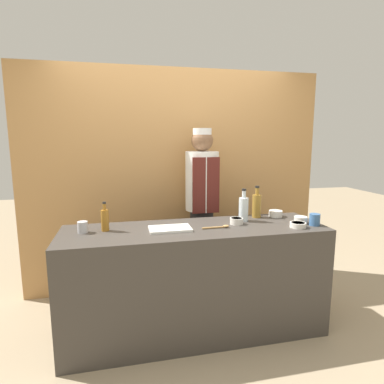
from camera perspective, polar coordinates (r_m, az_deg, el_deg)
ground_plane at (r=3.07m, az=0.58°, el=-23.39°), size 14.00×14.00×0.00m
cabinet_wall at (r=3.59m, az=-3.03°, el=2.00°), size 3.26×0.18×2.40m
counter at (r=2.85m, az=0.59°, el=-15.46°), size 2.19×0.65×0.94m
sauce_bowl_purple at (r=2.97m, az=18.74°, el=-4.64°), size 0.11×0.11×0.06m
sauce_bowl_brown at (r=2.83m, az=18.31°, el=-5.54°), size 0.13×0.13×0.04m
sauce_bowl_red at (r=2.81m, az=7.92°, el=-5.08°), size 0.11×0.11×0.05m
sauce_bowl_white at (r=3.15m, az=14.64°, el=-3.67°), size 0.13×0.13×0.06m
cutting_board at (r=2.62m, az=-3.93°, el=-6.53°), size 0.34×0.20×0.02m
bottle_vinegar at (r=3.06m, az=11.43°, el=-2.30°), size 0.08×0.08×0.30m
bottle_amber at (r=2.66m, az=-15.22°, el=-4.76°), size 0.06×0.06×0.24m
bottle_clear at (r=2.91m, az=9.15°, el=-2.91°), size 0.08×0.08×0.29m
cup_steel at (r=2.67m, az=-18.87°, el=-5.93°), size 0.08×0.08×0.09m
cup_blue at (r=2.93m, az=20.97°, el=-4.61°), size 0.09×0.09×0.10m
wooden_spoon at (r=2.68m, az=4.82°, el=-6.20°), size 0.23×0.04×0.02m
chef_center at (r=3.34m, az=1.77°, el=-2.54°), size 0.34×0.34×1.77m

